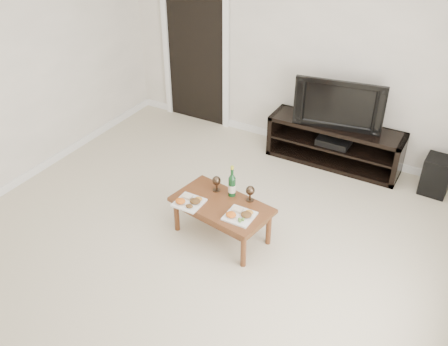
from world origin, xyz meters
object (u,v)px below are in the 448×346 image
at_px(subwoofer, 436,176).
at_px(coffee_table, 222,220).
at_px(television, 340,102).
at_px(media_console, 334,144).

xyz_separation_m(subwoofer, coffee_table, (-1.77, -1.92, -0.02)).
height_order(television, subwoofer, television).
bearing_deg(media_console, subwoofer, -1.73).
xyz_separation_m(television, coffee_table, (-0.52, -1.95, -0.65)).
height_order(subwoofer, coffee_table, subwoofer).
distance_m(television, coffee_table, 2.12).
height_order(media_console, television, television).
xyz_separation_m(media_console, subwoofer, (1.25, -0.04, -0.05)).
height_order(media_console, subwoofer, media_console).
bearing_deg(subwoofer, television, -179.30).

